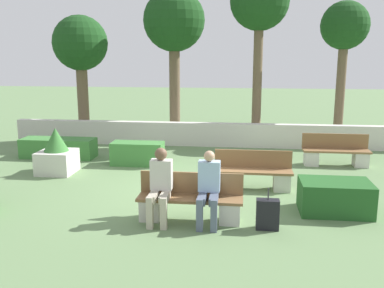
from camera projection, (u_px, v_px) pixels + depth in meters
name	position (u px, v px, depth m)	size (l,w,h in m)	color
ground_plane	(184.00, 187.00, 9.61)	(60.00, 60.00, 0.00)	#607F51
perimeter_wall	(204.00, 134.00, 13.96)	(12.71, 0.30, 0.76)	beige
bench_front	(190.00, 203.00, 7.67)	(1.88, 0.49, 0.83)	brown
bench_left_side	(336.00, 154.00, 11.49)	(1.75, 0.49, 0.83)	brown
bench_right_side	(253.00, 175.00, 9.48)	(1.72, 0.48, 0.83)	brown
person_seated_man	(209.00, 185.00, 7.41)	(0.38, 0.64, 1.29)	#515B70
person_seated_woman	(160.00, 182.00, 7.51)	(0.38, 0.64, 1.32)	#B2A893
hedge_block_near_left	(335.00, 197.00, 8.03)	(1.30, 0.85, 0.61)	#235623
hedge_block_near_right	(138.00, 153.00, 11.57)	(1.39, 0.60, 0.62)	#3D7A38
hedge_block_mid_right	(59.00, 148.00, 12.39)	(2.12, 0.70, 0.56)	#3D7A38
planter_corner_left	(57.00, 154.00, 10.72)	(0.86, 0.86, 1.15)	beige
suitcase	(268.00, 214.00, 7.27)	(0.39, 0.20, 0.73)	black
tree_leftmost	(80.00, 46.00, 14.41)	(1.85, 1.85, 4.25)	brown
tree_center_left	(174.00, 24.00, 14.50)	(2.10, 2.10, 5.12)	brown
tree_center_right	(260.00, 5.00, 13.56)	(1.89, 1.89, 5.57)	brown
tree_rightmost	(345.00, 30.00, 14.03)	(1.58, 1.58, 4.67)	brown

